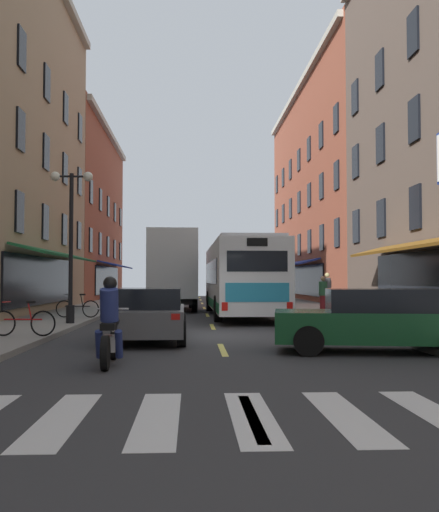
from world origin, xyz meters
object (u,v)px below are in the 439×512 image
pedestrian_near (327,289)px  pedestrian_mid (323,294)px  sedan_near (174,293)px  motorcycle_rider (110,327)px  bicycle_mid (23,322)px  sedan_far (376,320)px  transit_bus (240,277)px  box_truck (172,271)px  bicycle_near (77,308)px  sedan_mid (149,314)px  street_lamp_twin (71,239)px

pedestrian_near → pedestrian_mid: bearing=103.1°
sedan_near → motorcycle_rider: 27.96m
sedan_near → bicycle_mid: size_ratio=2.56×
sedan_far → motorcycle_rider: (-5.60, -1.66, -0.00)m
bicycle_mid → pedestrian_mid: bearing=43.6°
transit_bus → box_truck: box_truck is taller
bicycle_near → bicycle_mid: (0.05, -7.43, 0.00)m
bicycle_mid → pedestrian_near: (11.22, 14.07, 0.60)m
sedan_far → sedan_mid: bearing=152.3°
sedan_mid → sedan_far: sedan_far is taller
box_truck → pedestrian_mid: (6.64, -5.50, -1.09)m
transit_bus → motorcycle_rider: size_ratio=5.90×
motorcycle_rider → bicycle_mid: bearing=123.2°
sedan_mid → pedestrian_mid: size_ratio=2.86×
motorcycle_rider → pedestrian_near: bearing=65.4°
motorcycle_rider → street_lamp_twin: bearing=106.1°
box_truck → sedan_near: (-0.13, 8.68, -1.35)m
transit_bus → pedestrian_near: transit_bus is taller
sedan_near → street_lamp_twin: (-2.91, -19.19, 2.27)m
sedan_near → bicycle_near: (-3.24, -16.24, -0.20)m
bicycle_mid → sedan_mid: bearing=1.7°
sedan_far → bicycle_near: (-8.45, 10.06, -0.21)m
box_truck → bicycle_near: 8.42m
sedan_far → pedestrian_mid: pedestrian_mid is taller
sedan_far → pedestrian_near: pedestrian_near is taller
sedan_near → pedestrian_near: 12.52m
bicycle_near → sedan_mid: bearing=-66.0°
sedan_far → pedestrian_near: 16.93m
transit_bus → street_lamp_twin: 8.59m
sedan_near → sedan_mid: same height
pedestrian_near → sedan_mid: bearing=88.6°
sedan_far → pedestrian_near: (2.82, 16.69, 0.39)m
bicycle_near → transit_bus: bearing=23.8°
pedestrian_near → sedan_near: bearing=-21.7°
bicycle_near → street_lamp_twin: (0.33, -2.95, 2.47)m
sedan_near → pedestrian_mid: size_ratio=2.73×
transit_bus → pedestrian_mid: transit_bus is taller
transit_bus → pedestrian_near: (4.75, 3.76, -0.59)m
box_truck → sedan_mid: bearing=-90.4°
sedan_near → bicycle_near: bearing=-101.3°
transit_bus → sedan_mid: 10.77m
box_truck → pedestrian_near: size_ratio=4.00×
sedan_far → box_truck: bearing=106.1°
sedan_mid → bicycle_near: (-3.26, 7.34, -0.20)m
box_truck → sedan_near: 8.78m
box_truck → pedestrian_near: box_truck is taller
sedan_near → pedestrian_near: (8.03, -9.60, 0.39)m
sedan_near → sedan_mid: size_ratio=0.96×
pedestrian_mid → pedestrian_near: bearing=171.3°
transit_bus → sedan_far: transit_bus is taller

